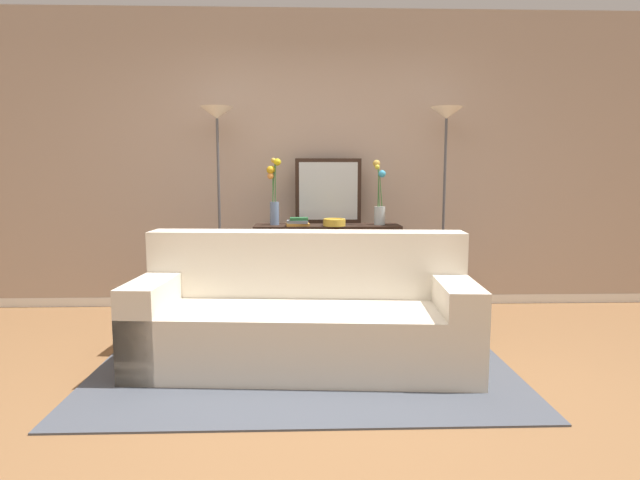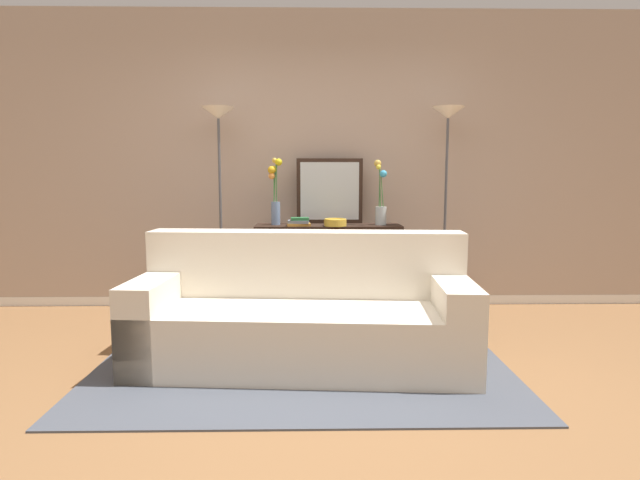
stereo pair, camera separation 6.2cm
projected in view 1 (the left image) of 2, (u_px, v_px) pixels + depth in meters
The scene contains 13 objects.
ground_plane at pixel (301, 401), 2.98m from camera, with size 16.00×16.00×0.02m, color brown.
back_wall at pixel (301, 162), 5.04m from camera, with size 12.00×0.15×2.80m.
area_rug at pixel (304, 371), 3.41m from camera, with size 2.72×1.60×0.01m.
couch at pixel (304, 318), 3.52m from camera, with size 2.26×1.00×0.88m.
console_table at pixel (327, 253), 4.78m from camera, with size 1.31×0.36×0.82m.
floor_lamp_left at pixel (218, 153), 4.58m from camera, with size 0.28×0.28×1.86m.
floor_lamp_right at pixel (445, 153), 4.65m from camera, with size 0.28×0.28×1.87m.
wall_mirror at pixel (328, 191), 4.85m from camera, with size 0.61×0.02×0.60m.
vase_tall_flowers at pixel (274, 192), 4.70m from camera, with size 0.13×0.10×0.60m.
vase_short_flowers at pixel (379, 202), 4.72m from camera, with size 0.12×0.12×0.58m.
fruit_bowl at pixel (334, 222), 4.63m from camera, with size 0.20×0.20×0.06m.
book_stack at pixel (298, 222), 4.63m from camera, with size 0.22×0.15×0.07m.
book_row_under_console at pixel (295, 307), 4.83m from camera, with size 0.48×0.17×0.13m.
Camera 1 is at (0.01, -2.85, 1.28)m, focal length 29.37 mm.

